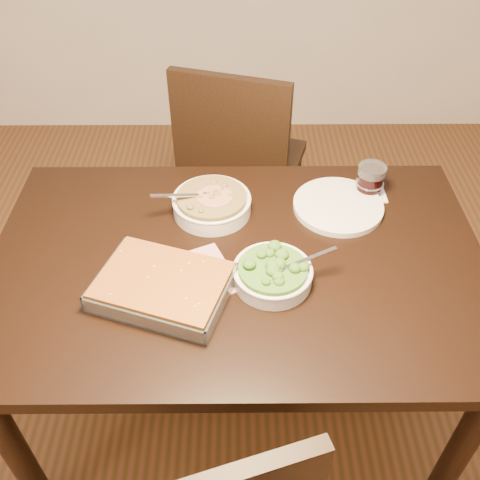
% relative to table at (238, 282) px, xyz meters
% --- Properties ---
extents(ground, '(4.00, 4.00, 0.00)m').
position_rel_table_xyz_m(ground, '(0.00, 0.00, -0.65)').
color(ground, '#452F13').
rests_on(ground, ground).
extents(table, '(1.40, 0.90, 0.75)m').
position_rel_table_xyz_m(table, '(0.00, 0.00, 0.00)').
color(table, black).
rests_on(table, ground).
extents(magazine_a, '(0.33, 0.29, 0.01)m').
position_rel_table_xyz_m(magazine_a, '(-0.15, -0.09, 0.10)').
color(magazine_a, '#AB3151').
rests_on(magazine_a, table).
extents(coaster, '(0.11, 0.11, 0.00)m').
position_rel_table_xyz_m(coaster, '(0.42, 0.30, 0.10)').
color(coaster, white).
rests_on(coaster, table).
extents(stew_bowl, '(0.26, 0.24, 0.09)m').
position_rel_table_xyz_m(stew_bowl, '(-0.08, 0.21, 0.13)').
color(stew_bowl, white).
rests_on(stew_bowl, table).
extents(broccoli_bowl, '(0.24, 0.21, 0.08)m').
position_rel_table_xyz_m(broccoli_bowl, '(0.09, -0.09, 0.12)').
color(broccoli_bowl, white).
rests_on(broccoli_bowl, table).
extents(baking_dish, '(0.40, 0.34, 0.06)m').
position_rel_table_xyz_m(baking_dish, '(-0.19, -0.13, 0.12)').
color(baking_dish, silver).
rests_on(baking_dish, table).
extents(wine_tumbler, '(0.09, 0.09, 0.10)m').
position_rel_table_xyz_m(wine_tumbler, '(0.42, 0.30, 0.15)').
color(wine_tumbler, black).
rests_on(wine_tumbler, coaster).
extents(dinner_plate, '(0.28, 0.28, 0.02)m').
position_rel_table_xyz_m(dinner_plate, '(0.31, 0.22, 0.10)').
color(dinner_plate, silver).
rests_on(dinner_plate, table).
extents(chair_far, '(0.57, 0.57, 0.97)m').
position_rel_table_xyz_m(chair_far, '(0.01, 0.79, -0.11)').
color(chair_far, black).
rests_on(chair_far, ground).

